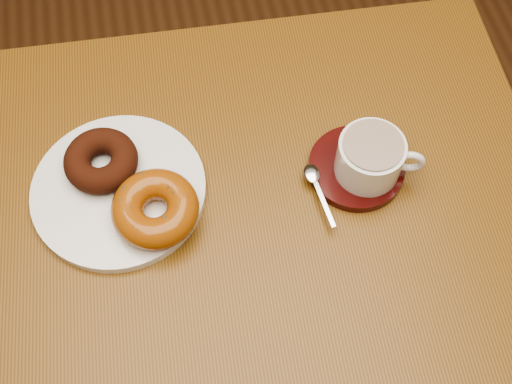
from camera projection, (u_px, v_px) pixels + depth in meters
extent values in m
plane|color=#54311A|center=(232.00, 327.00, 1.62)|extent=(6.00, 6.00, 0.00)
cube|color=brown|center=(242.00, 207.00, 0.90)|extent=(0.89, 0.69, 0.03)
cylinder|color=#3E2111|center=(45.00, 201.00, 1.36)|extent=(0.05, 0.05, 0.78)
cylinder|color=#3E2111|center=(402.00, 154.00, 1.41)|extent=(0.05, 0.05, 0.78)
cylinder|color=white|center=(119.00, 190.00, 0.88)|extent=(0.32, 0.32, 0.01)
torus|color=#38160B|center=(101.00, 161.00, 0.87)|extent=(0.12, 0.12, 0.04)
torus|color=#984C10|center=(155.00, 209.00, 0.84)|extent=(0.15, 0.15, 0.04)
cube|color=#443116|center=(181.00, 197.00, 0.82)|extent=(0.01, 0.01, 0.00)
cube|color=#443116|center=(178.00, 189.00, 0.83)|extent=(0.01, 0.01, 0.00)
cube|color=#443116|center=(172.00, 183.00, 0.83)|extent=(0.01, 0.01, 0.00)
cube|color=#443116|center=(164.00, 179.00, 0.84)|extent=(0.01, 0.01, 0.00)
cube|color=#443116|center=(155.00, 177.00, 0.84)|extent=(0.01, 0.01, 0.00)
cube|color=#443116|center=(145.00, 179.00, 0.84)|extent=(0.01, 0.01, 0.00)
cube|color=#443116|center=(136.00, 183.00, 0.83)|extent=(0.01, 0.01, 0.00)
cube|color=#443116|center=(129.00, 190.00, 0.83)|extent=(0.01, 0.01, 0.00)
cube|color=#443116|center=(125.00, 198.00, 0.82)|extent=(0.01, 0.01, 0.00)
cube|color=#443116|center=(125.00, 207.00, 0.82)|extent=(0.01, 0.01, 0.00)
cube|color=#443116|center=(127.00, 216.00, 0.81)|extent=(0.01, 0.01, 0.00)
cube|color=#443116|center=(133.00, 222.00, 0.81)|extent=(0.01, 0.01, 0.00)
cube|color=#443116|center=(142.00, 227.00, 0.80)|extent=(0.01, 0.01, 0.00)
cube|color=#443116|center=(152.00, 228.00, 0.80)|extent=(0.01, 0.01, 0.00)
cube|color=#443116|center=(162.00, 226.00, 0.80)|extent=(0.01, 0.01, 0.00)
cube|color=#443116|center=(171.00, 221.00, 0.81)|extent=(0.01, 0.01, 0.00)
cube|color=#443116|center=(177.00, 214.00, 0.81)|extent=(0.01, 0.01, 0.00)
cube|color=#443116|center=(181.00, 206.00, 0.82)|extent=(0.01, 0.01, 0.00)
cylinder|color=#320806|center=(356.00, 168.00, 0.90)|extent=(0.14, 0.14, 0.01)
cylinder|color=white|center=(370.00, 158.00, 0.86)|extent=(0.09, 0.09, 0.06)
cylinder|color=#512C1C|center=(373.00, 145.00, 0.83)|extent=(0.08, 0.08, 0.00)
torus|color=white|center=(410.00, 162.00, 0.86)|extent=(0.04, 0.02, 0.04)
ellipsoid|color=silver|center=(312.00, 173.00, 0.88)|extent=(0.02, 0.03, 0.01)
cube|color=silver|center=(323.00, 201.00, 0.86)|extent=(0.01, 0.08, 0.00)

